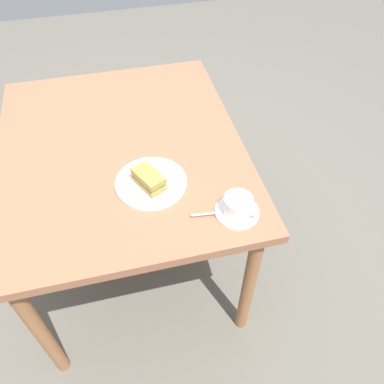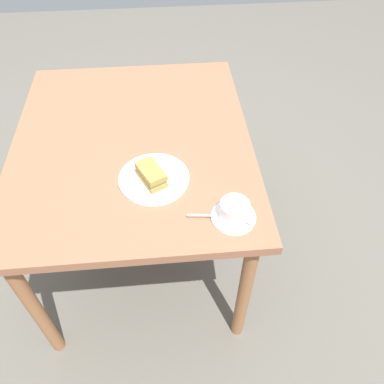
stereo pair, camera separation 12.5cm
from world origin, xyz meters
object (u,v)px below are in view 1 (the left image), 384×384
(dining_table, at_px, (122,161))
(spoon, at_px, (211,213))
(coffee_cup, at_px, (238,205))
(sandwich_plate, at_px, (150,183))
(coffee_saucer, at_px, (236,212))
(sandwich_front, at_px, (148,179))

(dining_table, height_order, spoon, spoon)
(coffee_cup, bearing_deg, sandwich_plate, 52.04)
(coffee_cup, bearing_deg, spoon, 83.54)
(coffee_saucer, xyz_separation_m, spoon, (0.01, 0.08, 0.01))
(coffee_cup, relative_size, spoon, 1.02)
(sandwich_plate, distance_m, spoon, 0.24)
(coffee_saucer, bearing_deg, sandwich_front, 55.16)
(sandwich_front, height_order, spoon, sandwich_front)
(sandwich_front, bearing_deg, coffee_cup, -124.88)
(coffee_cup, height_order, spoon, coffee_cup)
(sandwich_front, height_order, coffee_saucer, sandwich_front)
(dining_table, distance_m, coffee_saucer, 0.53)
(dining_table, relative_size, spoon, 10.93)
(dining_table, xyz_separation_m, sandwich_plate, (-0.23, -0.08, 0.09))
(dining_table, distance_m, sandwich_plate, 0.25)
(spoon, bearing_deg, coffee_cup, -96.46)
(sandwich_plate, height_order, coffee_cup, coffee_cup)
(dining_table, relative_size, sandwich_plate, 4.45)
(spoon, bearing_deg, sandwich_front, 45.74)
(coffee_saucer, bearing_deg, spoon, 84.19)
(sandwich_plate, xyz_separation_m, coffee_saucer, (-0.19, -0.24, -0.00))
(sandwich_plate, height_order, coffee_saucer, sandwich_plate)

